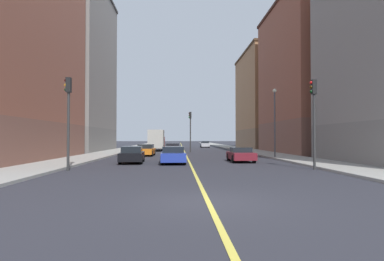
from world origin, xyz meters
TOP-DOWN VIEW (x-y plane):
  - ground_plane at (0.00, 0.00)m, footprint 400.00×400.00m
  - sidewalk_left at (9.76, 49.00)m, footprint 3.72×168.00m
  - sidewalk_right at (-9.76, 49.00)m, footprint 3.72×168.00m
  - lane_center_stripe at (0.00, 49.00)m, footprint 0.16×154.00m
  - building_left_mid at (17.27, 32.08)m, footprint 11.60×18.25m
  - building_left_far at (17.27, 52.48)m, footprint 11.60×18.74m
  - building_right_midblock at (-17.27, 39.02)m, footprint 11.60×18.23m
  - traffic_light_left_near at (7.49, 10.03)m, footprint 0.40×0.32m
  - traffic_light_right_near at (-7.52, 10.03)m, footprint 0.40×0.32m
  - traffic_light_median_far at (0.77, 35.66)m, footprint 0.40×0.32m
  - street_lamp_left_near at (8.50, 21.79)m, footprint 0.36×0.36m
  - car_orange at (-4.48, 26.52)m, footprint 1.95×4.17m
  - car_black at (-4.53, 16.12)m, footprint 1.94×4.43m
  - car_blue at (-1.32, 15.55)m, footprint 2.01×4.61m
  - car_maroon at (4.25, 17.05)m, footprint 1.87×4.08m
  - car_teal at (-4.24, 49.67)m, footprint 1.94×4.21m
  - car_red at (-1.58, 29.23)m, footprint 1.85×4.41m
  - car_silver at (4.73, 59.33)m, footprint 1.84×4.32m
  - box_truck at (-4.17, 40.44)m, footprint 2.32×6.98m

SIDE VIEW (x-z plane):
  - ground_plane at x=0.00m, z-range 0.00..0.00m
  - lane_center_stripe at x=0.00m, z-range 0.00..0.01m
  - sidewalk_left at x=9.76m, z-range 0.00..0.15m
  - sidewalk_right at x=-9.76m, z-range 0.00..0.15m
  - car_maroon at x=4.25m, z-range -0.01..1.19m
  - car_orange at x=-4.48m, z-range -0.01..1.26m
  - car_teal at x=-4.24m, z-range 0.00..1.26m
  - car_blue at x=-1.32m, z-range -0.02..1.28m
  - car_black at x=-4.53m, z-range -0.01..1.30m
  - car_silver at x=4.73m, z-range 0.00..1.31m
  - car_red at x=-1.58m, z-range -0.01..1.33m
  - box_truck at x=-4.17m, z-range 0.07..3.24m
  - traffic_light_median_far at x=0.77m, z-range 0.85..6.42m
  - traffic_light_left_near at x=7.49m, z-range 0.85..6.43m
  - traffic_light_right_near at x=-7.52m, z-range 0.85..6.46m
  - street_lamp_left_near at x=8.50m, z-range 0.89..7.52m
  - building_left_far at x=17.27m, z-range 0.01..18.30m
  - building_left_mid at x=17.27m, z-range 0.01..19.52m
  - building_right_midblock at x=-17.27m, z-range 0.01..24.13m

